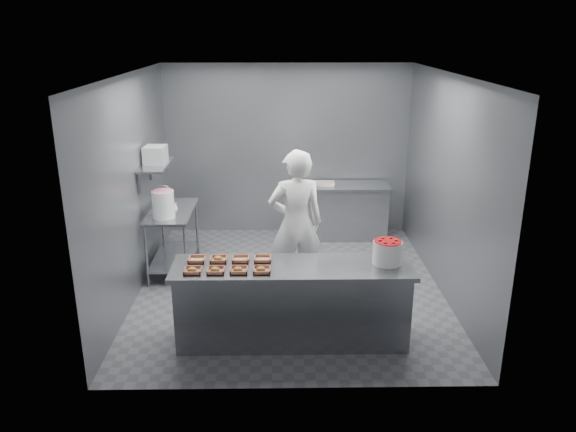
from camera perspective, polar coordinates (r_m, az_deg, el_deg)
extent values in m
plane|color=#4C4C51|center=(7.65, 0.19, -7.18)|extent=(4.50, 4.50, 0.00)
plane|color=white|center=(6.90, 0.21, 14.23)|extent=(4.50, 4.50, 0.00)
cube|color=slate|center=(9.33, -0.07, 6.71)|extent=(4.00, 0.04, 2.80)
cube|color=slate|center=(7.39, -15.53, 2.80)|extent=(0.04, 4.50, 2.80)
cube|color=slate|center=(7.46, 15.77, 2.93)|extent=(0.04, 4.50, 2.80)
cube|color=slate|center=(6.05, 0.45, -5.29)|extent=(2.60, 0.70, 0.05)
cube|color=slate|center=(6.25, 0.44, -9.06)|extent=(2.50, 0.64, 0.85)
cube|color=slate|center=(8.02, -11.77, 0.44)|extent=(0.60, 1.20, 0.04)
cube|color=slate|center=(8.25, -11.46, -4.05)|extent=(0.56, 1.15, 0.03)
cylinder|color=slate|center=(7.71, -14.19, -3.99)|extent=(0.04, 0.04, 0.88)
cylinder|color=slate|center=(7.60, -10.37, -4.02)|extent=(0.04, 0.04, 0.88)
cylinder|color=slate|center=(8.73, -12.60, -1.17)|extent=(0.04, 0.04, 0.88)
cylinder|color=slate|center=(8.64, -9.22, -1.16)|extent=(0.04, 0.04, 0.88)
cube|color=slate|center=(9.18, 5.60, 3.03)|extent=(1.50, 0.60, 0.05)
cube|color=slate|center=(9.31, 5.51, 0.37)|extent=(1.44, 0.55, 0.85)
cube|color=slate|center=(7.87, -13.31, 5.07)|extent=(0.35, 0.90, 0.03)
cube|color=tan|center=(5.97, -9.63, -5.47)|extent=(0.18, 0.18, 0.04)
cube|color=white|center=(5.98, -9.18, -5.50)|extent=(0.10, 0.06, 0.00)
ellipsoid|color=#B3742C|center=(5.96, -9.73, -5.38)|extent=(0.10, 0.10, 0.05)
cube|color=tan|center=(5.93, -7.33, -5.49)|extent=(0.18, 0.18, 0.04)
cube|color=white|center=(5.95, -6.88, -5.52)|extent=(0.10, 0.06, 0.00)
ellipsoid|color=#B3742C|center=(5.93, -7.43, -5.40)|extent=(0.10, 0.10, 0.05)
cube|color=tan|center=(5.91, -5.01, -5.50)|extent=(0.18, 0.18, 0.04)
cube|color=white|center=(5.93, -4.56, -5.53)|extent=(0.10, 0.06, 0.00)
ellipsoid|color=#B3742C|center=(5.91, -5.11, -5.41)|extent=(0.10, 0.10, 0.05)
cube|color=tan|center=(5.90, -2.67, -5.50)|extent=(0.18, 0.18, 0.04)
cube|color=white|center=(5.92, -2.23, -5.52)|extent=(0.10, 0.06, 0.00)
ellipsoid|color=#B3742C|center=(5.90, -2.77, -5.41)|extent=(0.10, 0.10, 0.05)
cube|color=tan|center=(6.24, -9.24, -4.35)|extent=(0.18, 0.18, 0.04)
cube|color=white|center=(6.25, -8.81, -4.39)|extent=(0.10, 0.06, 0.00)
cube|color=tan|center=(6.21, -7.04, -4.36)|extent=(0.18, 0.18, 0.04)
cube|color=white|center=(6.22, -6.61, -4.39)|extent=(0.10, 0.06, 0.00)
ellipsoid|color=#B3742C|center=(6.20, -7.14, -4.28)|extent=(0.10, 0.10, 0.05)
cube|color=tan|center=(6.19, -4.82, -4.37)|extent=(0.18, 0.18, 0.04)
cube|color=white|center=(6.20, -4.40, -4.40)|extent=(0.10, 0.06, 0.00)
cube|color=tan|center=(6.17, -2.59, -4.36)|extent=(0.18, 0.18, 0.04)
cube|color=white|center=(6.19, -2.17, -4.39)|extent=(0.10, 0.06, 0.00)
imported|color=white|center=(7.11, 0.80, -0.81)|extent=(0.76, 0.56, 1.92)
cylinder|color=white|center=(6.15, 10.05, -3.68)|extent=(0.31, 0.31, 0.25)
cylinder|color=red|center=(6.11, 10.11, -2.67)|extent=(0.30, 0.30, 0.04)
cylinder|color=white|center=(7.67, -12.56, 1.17)|extent=(0.29, 0.29, 0.37)
cylinder|color=#E07075|center=(7.62, -12.65, 2.47)|extent=(0.27, 0.27, 0.02)
torus|color=slate|center=(7.64, -12.61, 1.97)|extent=(0.31, 0.01, 0.31)
cylinder|color=white|center=(8.07, -12.31, 0.76)|extent=(0.33, 0.33, 0.02)
cube|color=#CCB28C|center=(8.24, -11.81, 1.16)|extent=(0.15, 0.13, 0.02)
cube|color=gray|center=(7.88, -13.32, 6.08)|extent=(0.30, 0.33, 0.24)
cube|color=silver|center=(9.14, 3.80, 3.33)|extent=(0.32, 0.25, 0.05)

